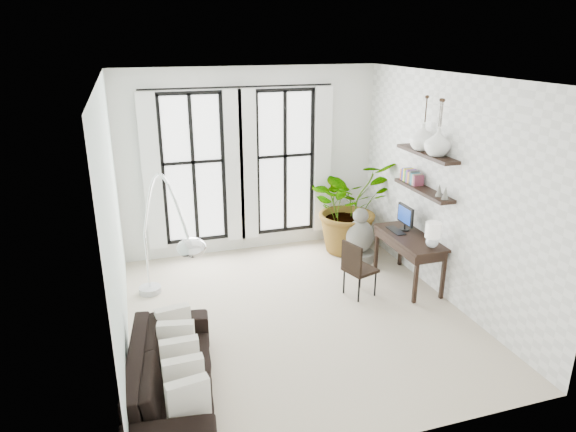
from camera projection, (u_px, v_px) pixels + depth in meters
name	position (u px, v px, depth m)	size (l,w,h in m)	color
floor	(296.00, 314.00, 7.14)	(5.00, 5.00, 0.00)	#C1B099
ceiling	(297.00, 77.00, 6.08)	(5.00, 5.00, 0.00)	white
wall_left	(114.00, 223.00, 5.97)	(5.00, 5.00, 0.00)	silver
wall_right	(448.00, 190.00, 7.25)	(5.00, 5.00, 0.00)	white
wall_back	(251.00, 162.00, 8.86)	(4.50, 4.50, 0.00)	white
windows	(241.00, 166.00, 8.75)	(3.26, 0.13, 2.65)	white
wall_shelves	(423.00, 175.00, 7.55)	(0.25, 1.30, 0.60)	black
sofa	(172.00, 373.00, 5.39)	(2.16, 0.84, 0.63)	black
throw_pillows	(180.00, 356.00, 5.36)	(0.40, 1.52, 0.40)	silver
plant	(349.00, 206.00, 9.02)	(1.50, 1.30, 1.67)	#2D7228
desk	(411.00, 241.00, 7.76)	(0.56, 1.33, 1.18)	black
desk_chair	(356.00, 266.00, 7.48)	(0.51, 0.51, 0.86)	black
arc_lamp	(161.00, 209.00, 6.11)	(0.71, 2.79, 2.19)	silver
buddha	(359.00, 239.00, 8.72)	(0.52, 0.52, 0.94)	slate
vase_a	(438.00, 142.00, 7.11)	(0.37, 0.37, 0.38)	white
vase_b	(422.00, 137.00, 7.47)	(0.37, 0.37, 0.38)	white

